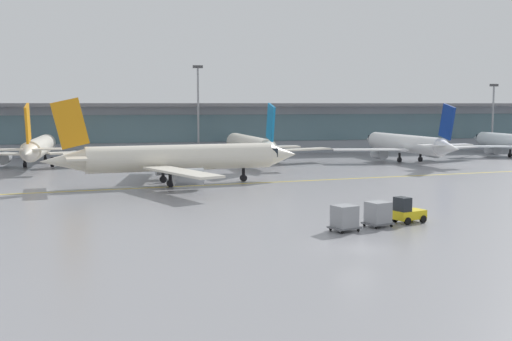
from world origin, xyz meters
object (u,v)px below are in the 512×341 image
at_px(baggage_tug, 407,212).
at_px(apron_light_mast_1, 198,107).
at_px(gate_airplane_2, 250,146).
at_px(gate_airplane_3, 406,144).
at_px(apron_light_mast_2, 493,114).
at_px(gate_airplane_1, 39,148).
at_px(cargo_dolly_trailing, 344,217).
at_px(taxiing_regional_jet, 178,159).
at_px(cargo_dolly_lead, 378,213).

height_order(baggage_tug, apron_light_mast_1, apron_light_mast_1).
xyz_separation_m(gate_airplane_2, gate_airplane_3, (26.13, -1.64, -0.02)).
bearing_deg(gate_airplane_2, baggage_tug, 179.52).
height_order(gate_airplane_2, apron_light_mast_2, apron_light_mast_2).
bearing_deg(gate_airplane_1, baggage_tug, -147.62).
distance_m(gate_airplane_3, baggage_tug, 55.42).
xyz_separation_m(baggage_tug, cargo_dolly_trailing, (-6.07, -1.97, 0.16)).
relative_size(gate_airplane_3, taxiing_regional_jet, 0.94).
distance_m(gate_airplane_2, cargo_dolly_lead, 52.26).
height_order(cargo_dolly_trailing, apron_light_mast_1, apron_light_mast_1).
bearing_deg(taxiing_regional_jet, gate_airplane_1, 118.75).
xyz_separation_m(gate_airplane_2, baggage_tug, (1.54, -51.26, -1.99)).
bearing_deg(apron_light_mast_1, cargo_dolly_lead, -85.92).
relative_size(gate_airplane_1, apron_light_mast_1, 1.77).
xyz_separation_m(gate_airplane_1, baggage_tug, (33.71, -53.98, -1.99)).
distance_m(gate_airplane_2, apron_light_mast_2, 54.58).
xyz_separation_m(taxiing_regional_jet, cargo_dolly_lead, (12.40, -29.15, -2.00)).
xyz_separation_m(gate_airplane_1, gate_airplane_3, (58.30, -4.36, -0.02)).
xyz_separation_m(cargo_dolly_lead, apron_light_mast_1, (-4.80, 67.39, 7.80)).
distance_m(cargo_dolly_lead, apron_light_mast_1, 68.01).
height_order(taxiing_regional_jet, apron_light_mast_2, apron_light_mast_2).
height_order(baggage_tug, cargo_dolly_lead, baggage_tug).
distance_m(baggage_tug, apron_light_mast_2, 83.11).
relative_size(gate_airplane_3, cargo_dolly_lead, 11.57).
xyz_separation_m(gate_airplane_3, apron_light_mast_2, (26.43, 15.66, 4.53)).
distance_m(baggage_tug, apron_light_mast_1, 67.36).
distance_m(baggage_tug, cargo_dolly_lead, 3.08).
relative_size(gate_airplane_2, cargo_dolly_lead, 11.64).
bearing_deg(gate_airplane_2, apron_light_mast_2, -77.27).
bearing_deg(taxiing_regional_jet, apron_light_mast_2, 22.47).
bearing_deg(gate_airplane_1, apron_light_mast_1, -63.98).
bearing_deg(taxiing_regional_jet, baggage_tug, -68.20).
distance_m(gate_airplane_3, cargo_dolly_lead, 57.61).
height_order(taxiing_regional_jet, apron_light_mast_1, apron_light_mast_1).
bearing_deg(gate_airplane_3, baggage_tug, 149.50).
relative_size(cargo_dolly_trailing, apron_light_mast_1, 0.15).
bearing_deg(apron_light_mast_2, gate_airplane_1, -172.40).
bearing_deg(gate_airplane_3, apron_light_mast_1, 58.38).
relative_size(baggage_tug, apron_light_mast_2, 0.22).
distance_m(baggage_tug, cargo_dolly_trailing, 6.38).
bearing_deg(baggage_tug, apron_light_mast_2, 34.03).
bearing_deg(gate_airplane_2, gate_airplane_3, -95.79).
distance_m(taxiing_regional_jet, apron_light_mast_2, 76.14).
xyz_separation_m(gate_airplane_3, cargo_dolly_trailing, (-30.66, -51.59, -1.81)).
relative_size(taxiing_regional_jet, baggage_tug, 10.59).
relative_size(gate_airplane_3, cargo_dolly_trailing, 11.57).
bearing_deg(apron_light_mast_2, taxiing_regional_jet, -150.80).
bearing_deg(baggage_tug, gate_airplane_2, 73.75).
bearing_deg(cargo_dolly_trailing, baggage_tug, -0.00).
height_order(gate_airplane_1, cargo_dolly_lead, gate_airplane_1).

